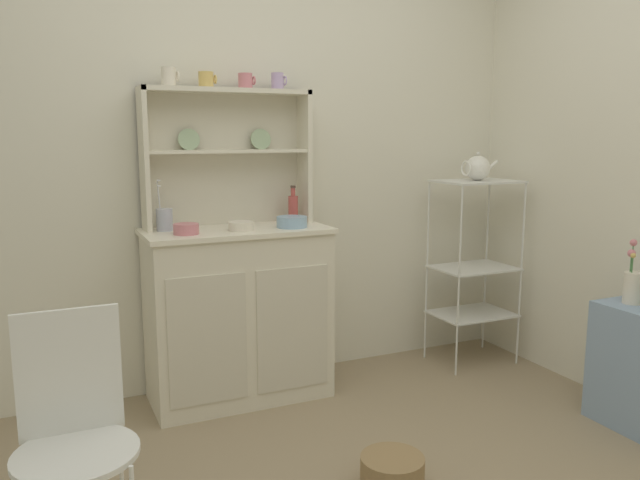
# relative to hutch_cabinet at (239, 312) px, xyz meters

# --- Properties ---
(wall_back) EXTENTS (3.84, 0.05, 2.50)m
(wall_back) POSITION_rel_hutch_cabinet_xyz_m (0.17, 0.26, 0.79)
(wall_back) COLOR silver
(wall_back) RESTS_ON ground
(hutch_cabinet) EXTENTS (0.93, 0.45, 0.90)m
(hutch_cabinet) POSITION_rel_hutch_cabinet_xyz_m (0.00, 0.00, 0.00)
(hutch_cabinet) COLOR silver
(hutch_cabinet) RESTS_ON ground
(hutch_shelf_unit) EXTENTS (0.87, 0.18, 0.70)m
(hutch_shelf_unit) POSITION_rel_hutch_cabinet_xyz_m (0.00, 0.16, 0.84)
(hutch_shelf_unit) COLOR beige
(hutch_shelf_unit) RESTS_ON hutch_cabinet
(bakers_rack) EXTENTS (0.47, 0.34, 1.10)m
(bakers_rack) POSITION_rel_hutch_cabinet_xyz_m (1.44, -0.07, 0.21)
(bakers_rack) COLOR silver
(bakers_rack) RESTS_ON ground
(wire_chair) EXTENTS (0.36, 0.36, 0.85)m
(wire_chair) POSITION_rel_hutch_cabinet_xyz_m (-0.86, -1.13, 0.06)
(wire_chair) COLOR white
(wire_chair) RESTS_ON ground
(floor_basket) EXTENTS (0.25, 0.25, 0.13)m
(floor_basket) POSITION_rel_hutch_cabinet_xyz_m (0.28, -1.09, -0.39)
(floor_basket) COLOR #93754C
(floor_basket) RESTS_ON ground
(cup_cream_0) EXTENTS (0.08, 0.07, 0.09)m
(cup_cream_0) POSITION_rel_hutch_cabinet_xyz_m (-0.29, 0.12, 1.18)
(cup_cream_0) COLOR silver
(cup_cream_0) RESTS_ON hutch_shelf_unit
(cup_gold_1) EXTENTS (0.09, 0.07, 0.08)m
(cup_gold_1) POSITION_rel_hutch_cabinet_xyz_m (-0.10, 0.12, 1.17)
(cup_gold_1) COLOR #DBB760
(cup_gold_1) RESTS_ON hutch_shelf_unit
(cup_rose_2) EXTENTS (0.09, 0.07, 0.08)m
(cup_rose_2) POSITION_rel_hutch_cabinet_xyz_m (0.10, 0.12, 1.17)
(cup_rose_2) COLOR #D17A84
(cup_rose_2) RESTS_ON hutch_shelf_unit
(cup_lilac_3) EXTENTS (0.08, 0.06, 0.09)m
(cup_lilac_3) POSITION_rel_hutch_cabinet_xyz_m (0.28, 0.12, 1.18)
(cup_lilac_3) COLOR #B79ECC
(cup_lilac_3) RESTS_ON hutch_shelf_unit
(bowl_mixing_large) EXTENTS (0.12, 0.12, 0.05)m
(bowl_mixing_large) POSITION_rel_hutch_cabinet_xyz_m (-0.27, -0.07, 0.46)
(bowl_mixing_large) COLOR #D17A84
(bowl_mixing_large) RESTS_ON hutch_cabinet
(bowl_floral_medium) EXTENTS (0.12, 0.12, 0.05)m
(bowl_floral_medium) POSITION_rel_hutch_cabinet_xyz_m (0.00, -0.07, 0.46)
(bowl_floral_medium) COLOR silver
(bowl_floral_medium) RESTS_ON hutch_cabinet
(bowl_cream_small) EXTENTS (0.16, 0.16, 0.06)m
(bowl_cream_small) POSITION_rel_hutch_cabinet_xyz_m (0.27, -0.07, 0.46)
(bowl_cream_small) COLOR #8EB2D1
(bowl_cream_small) RESTS_ON hutch_cabinet
(jam_bottle) EXTENTS (0.05, 0.05, 0.20)m
(jam_bottle) POSITION_rel_hutch_cabinet_xyz_m (0.34, 0.09, 0.52)
(jam_bottle) COLOR #B74C47
(jam_bottle) RESTS_ON hutch_cabinet
(utensil_jar) EXTENTS (0.08, 0.08, 0.25)m
(utensil_jar) POSITION_rel_hutch_cabinet_xyz_m (-0.34, 0.08, 0.49)
(utensil_jar) COLOR #B2B7C6
(utensil_jar) RESTS_ON hutch_cabinet
(porcelain_teapot) EXTENTS (0.23, 0.14, 0.17)m
(porcelain_teapot) POSITION_rel_hutch_cabinet_xyz_m (1.44, -0.07, 0.71)
(porcelain_teapot) COLOR white
(porcelain_teapot) RESTS_ON bakers_rack
(flower_vase) EXTENTS (0.09, 0.09, 0.30)m
(flower_vase) POSITION_rel_hutch_cabinet_xyz_m (1.61, -1.03, 0.21)
(flower_vase) COLOR silver
(flower_vase) RESTS_ON side_shelf_blue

